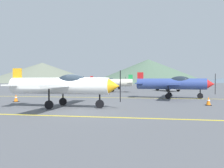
# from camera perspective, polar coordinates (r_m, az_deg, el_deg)

# --- Properties ---
(ground_plane) EXTENTS (400.00, 400.00, 0.00)m
(ground_plane) POSITION_cam_1_polar(r_m,az_deg,el_deg) (13.93, -7.87, -5.92)
(ground_plane) COLOR #54565B
(apron_line_near) EXTENTS (80.00, 0.16, 0.01)m
(apron_line_near) POSITION_cam_1_polar(r_m,az_deg,el_deg) (11.10, -12.75, -7.68)
(apron_line_near) COLOR yellow
(apron_line_near) RESTS_ON ground_plane
(apron_line_far) EXTENTS (80.00, 0.16, 0.01)m
(apron_line_far) POSITION_cam_1_polar(r_m,az_deg,el_deg) (21.97, -1.17, -3.37)
(apron_line_far) COLOR yellow
(apron_line_far) RESTS_ON ground_plane
(airplane_near) EXTENTS (6.95, 8.02, 2.41)m
(airplane_near) POSITION_cam_1_polar(r_m,az_deg,el_deg) (14.35, -11.91, -0.29)
(airplane_near) COLOR white
(airplane_near) RESTS_ON ground_plane
(airplane_mid) EXTENTS (7.03, 8.07, 2.41)m
(airplane_mid) POSITION_cam_1_polar(r_m,az_deg,el_deg) (21.94, 14.98, 0.13)
(airplane_mid) COLOR #33478C
(airplane_mid) RESTS_ON ground_plane
(airplane_far) EXTENTS (6.96, 8.03, 2.41)m
(airplane_far) POSITION_cam_1_polar(r_m,az_deg,el_deg) (31.90, -0.95, 0.42)
(airplane_far) COLOR silver
(airplane_far) RESTS_ON ground_plane
(airplane_back) EXTENTS (7.04, 8.07, 2.41)m
(airplane_back) POSITION_cam_1_polar(r_m,az_deg,el_deg) (42.07, -1.21, 0.55)
(airplane_back) COLOR silver
(airplane_back) RESTS_ON ground_plane
(car_sedan) EXTENTS (3.75, 4.61, 1.62)m
(car_sedan) POSITION_cam_1_polar(r_m,az_deg,el_deg) (35.89, 13.55, -0.37)
(car_sedan) COLOR white
(car_sedan) RESTS_ON ground_plane
(traffic_cone_front) EXTENTS (0.36, 0.36, 0.59)m
(traffic_cone_front) POSITION_cam_1_polar(r_m,az_deg,el_deg) (19.19, -22.61, -3.23)
(traffic_cone_front) COLOR black
(traffic_cone_front) RESTS_ON ground_plane
(traffic_cone_side) EXTENTS (0.36, 0.36, 0.59)m
(traffic_cone_side) POSITION_cam_1_polar(r_m,az_deg,el_deg) (16.49, 22.68, -3.91)
(traffic_cone_side) COLOR black
(traffic_cone_side) RESTS_ON ground_plane
(hill_left) EXTENTS (76.43, 76.43, 13.32)m
(hill_left) POSITION_cam_1_polar(r_m,az_deg,el_deg) (162.19, -16.82, 2.70)
(hill_left) COLOR slate
(hill_left) RESTS_ON ground_plane
(hill_centerleft) EXTENTS (62.59, 62.59, 12.76)m
(hill_centerleft) POSITION_cam_1_polar(r_m,az_deg,el_deg) (125.01, 8.91, 3.12)
(hill_centerleft) COLOR #4C6651
(hill_centerleft) RESTS_ON ground_plane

